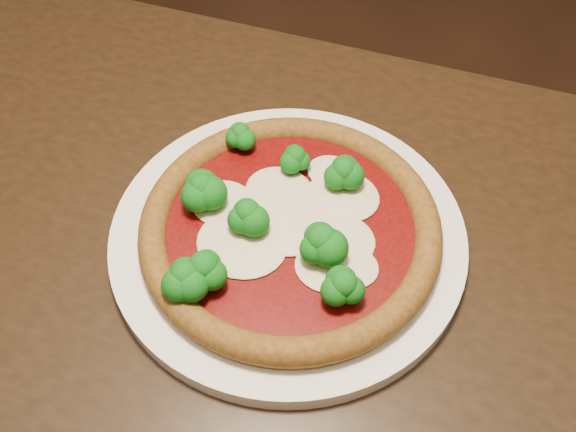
% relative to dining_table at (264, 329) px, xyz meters
% --- Properties ---
extents(floor, '(4.00, 4.00, 0.00)m').
position_rel_dining_table_xyz_m(floor, '(-0.24, 0.22, -0.64)').
color(floor, black).
rests_on(floor, ground).
extents(dining_table, '(1.23, 0.90, 0.75)m').
position_rel_dining_table_xyz_m(dining_table, '(0.00, 0.00, 0.00)').
color(dining_table, black).
rests_on(dining_table, floor).
extents(plate, '(0.35, 0.35, 0.02)m').
position_rel_dining_table_xyz_m(plate, '(0.00, 0.05, 0.12)').
color(plate, white).
rests_on(plate, dining_table).
extents(pizza, '(0.29, 0.29, 0.06)m').
position_rel_dining_table_xyz_m(pizza, '(0.01, 0.04, 0.14)').
color(pizza, brown).
rests_on(pizza, plate).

